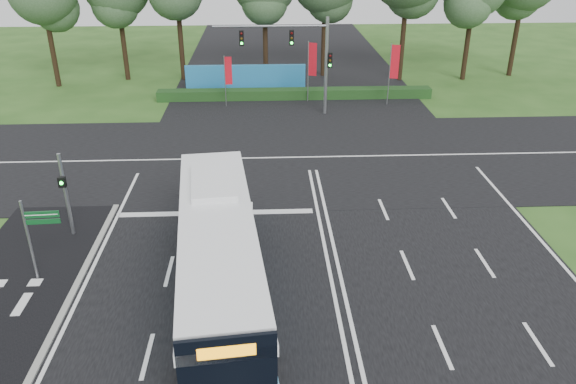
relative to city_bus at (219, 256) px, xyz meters
name	(u,v)px	position (x,y,z in m)	size (l,w,h in m)	color
ground	(329,268)	(4.35, 1.83, -1.89)	(120.00, 120.00, 0.00)	#294F1A
road_main	(329,267)	(4.35, 1.83, -1.87)	(20.00, 120.00, 0.04)	black
road_cross	(307,157)	(4.35, 13.83, -1.86)	(120.00, 14.00, 0.05)	black
kerb_strip	(59,320)	(-5.75, -1.17, -1.83)	(0.25, 18.00, 0.12)	gray
city_bus	(219,256)	(0.00, 0.00, 0.00)	(4.08, 13.26, 3.75)	#66BAED
pedestrian_signal	(65,192)	(-7.08, 5.06, 0.31)	(0.33, 0.44, 4.01)	gray
street_sign	(35,230)	(-7.15, 1.61, 0.37)	(1.37, 0.15, 3.53)	gray
banner_flag_left	(228,74)	(-0.87, 24.49, 0.69)	(0.58, 0.10, 3.92)	gray
banner_flag_mid	(311,63)	(5.55, 25.46, 1.19)	(0.67, 0.28, 4.73)	gray
banner_flag_right	(393,66)	(11.69, 24.31, 1.20)	(0.69, 0.21, 4.74)	gray
traffic_light_gantry	(301,51)	(4.56, 22.33, 2.78)	(8.41, 0.28, 7.00)	gray
hedge	(295,94)	(4.35, 26.33, -1.49)	(22.00, 1.20, 0.80)	#183A15
blue_hoarding	(246,78)	(0.35, 28.83, -0.79)	(10.00, 0.30, 2.20)	#2073AD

